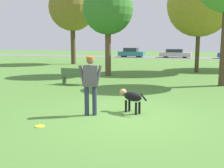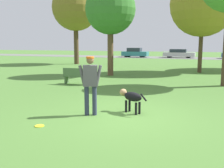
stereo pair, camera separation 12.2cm
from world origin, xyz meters
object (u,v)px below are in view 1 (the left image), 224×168
at_px(person, 90,81).
at_px(park_bench, 75,76).
at_px(parked_car_teal, 131,53).
at_px(parked_car_silver, 175,53).
at_px(tree_far_left, 72,8).
at_px(tree_mid_center, 200,4).
at_px(dog, 131,97).
at_px(tree_near_left, 108,10).
at_px(frisbee, 40,126).

distance_m(person, park_bench, 5.89).
xyz_separation_m(parked_car_teal, park_bench, (4.08, -26.73, -0.22)).
bearing_deg(parked_car_silver, tree_far_left, -117.85).
height_order(tree_mid_center, tree_far_left, tree_far_left).
relative_size(dog, parked_car_teal, 0.26).
bearing_deg(tree_near_left, park_bench, -93.94).
bearing_deg(tree_far_left, tree_mid_center, -18.47).
distance_m(tree_near_left, tree_far_left, 10.20).
xyz_separation_m(dog, tree_mid_center, (1.61, 12.28, 4.28)).
xyz_separation_m(frisbee, tree_near_left, (-1.99, 10.58, 4.16)).
xyz_separation_m(person, dog, (1.03, 0.66, -0.53)).
bearing_deg(dog, tree_far_left, -29.62).
xyz_separation_m(person, parked_car_teal, (-7.14, 31.73, -0.34)).
height_order(parked_car_teal, park_bench, parked_car_teal).
bearing_deg(tree_far_left, parked_car_teal, 81.79).
xyz_separation_m(person, parked_car_silver, (-0.73, 32.18, -0.40)).
bearing_deg(parked_car_teal, person, -77.41).
bearing_deg(parked_car_silver, tree_near_left, -93.66).
xyz_separation_m(tree_near_left, park_bench, (-0.29, -4.19, -3.72)).
relative_size(dog, tree_near_left, 0.17).
xyz_separation_m(person, tree_far_left, (-9.28, 16.93, 4.51)).
distance_m(tree_far_left, parked_car_silver, 18.16).
bearing_deg(tree_near_left, parked_car_silver, 84.92).
bearing_deg(park_bench, tree_far_left, -62.41).
bearing_deg(tree_far_left, dog, -57.62).
xyz_separation_m(frisbee, parked_car_teal, (-6.36, 33.13, 0.66)).
relative_size(parked_car_teal, parked_car_silver, 0.86).
xyz_separation_m(tree_far_left, park_bench, (6.22, -11.93, -5.07)).
relative_size(person, dog, 1.72).
height_order(tree_mid_center, park_bench, tree_mid_center).
bearing_deg(parked_car_silver, frisbee, -88.68).
distance_m(parked_car_silver, park_bench, 27.28).
height_order(parked_car_silver, park_bench, parked_car_silver).
distance_m(dog, tree_far_left, 19.91).
distance_m(person, parked_car_silver, 32.19).
relative_size(frisbee, tree_far_left, 0.03).
bearing_deg(tree_far_left, person, -61.27).
height_order(tree_near_left, parked_car_silver, tree_near_left).
height_order(tree_far_left, park_bench, tree_far_left).
bearing_deg(dog, parked_car_teal, -47.25).
xyz_separation_m(person, frisbee, (-0.79, -1.40, -1.00)).
bearing_deg(tree_mid_center, park_bench, -125.68).
bearing_deg(dog, parked_car_silver, -58.80).
distance_m(parked_car_teal, park_bench, 27.04).
bearing_deg(park_bench, person, 121.55).
bearing_deg(parked_car_teal, park_bench, -81.42).
distance_m(person, tree_mid_center, 13.73).
distance_m(tree_mid_center, parked_car_silver, 19.96).
relative_size(frisbee, park_bench, 0.17).
xyz_separation_m(tree_far_left, parked_car_silver, (8.55, 15.25, -4.91)).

